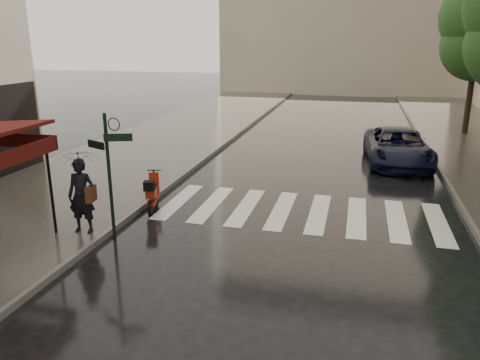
% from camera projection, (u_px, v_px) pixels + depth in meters
% --- Properties ---
extents(ground, '(120.00, 120.00, 0.00)m').
position_uv_depth(ground, '(93.00, 312.00, 8.41)').
color(ground, black).
rests_on(ground, ground).
extents(sidewalk_near, '(6.00, 60.00, 0.12)m').
position_uv_depth(sidewalk_near, '(148.00, 149.00, 20.58)').
color(sidewalk_near, '#38332D').
rests_on(sidewalk_near, ground).
extents(curb_near, '(0.12, 60.00, 0.16)m').
position_uv_depth(curb_near, '(214.00, 153.00, 19.86)').
color(curb_near, '#595651').
rests_on(curb_near, ground).
extents(curb_far, '(0.12, 60.00, 0.16)m').
position_uv_depth(curb_far, '(437.00, 166.00, 17.78)').
color(curb_far, '#595651').
rests_on(curb_far, ground).
extents(crosswalk, '(7.85, 3.20, 0.01)m').
position_uv_depth(crosswalk, '(300.00, 211.00, 13.28)').
color(crosswalk, silver).
rests_on(crosswalk, ground).
extents(signpost, '(1.17, 0.29, 3.10)m').
position_uv_depth(signpost, '(109.00, 167.00, 10.94)').
color(signpost, black).
rests_on(signpost, ground).
extents(tree_far, '(3.80, 3.80, 8.16)m').
position_uv_depth(tree_far, '(480.00, 22.00, 22.19)').
color(tree_far, black).
rests_on(tree_far, sidewalk_far).
extents(pedestrian_with_umbrella, '(1.20, 1.22, 2.56)m').
position_uv_depth(pedestrian_with_umbrella, '(78.00, 166.00, 11.13)').
color(pedestrian_with_umbrella, black).
rests_on(pedestrian_with_umbrella, sidewalk_near).
extents(scooter, '(0.67, 1.50, 1.01)m').
position_uv_depth(scooter, '(152.00, 193.00, 13.38)').
color(scooter, black).
rests_on(scooter, ground).
extents(parked_car, '(2.61, 5.07, 1.37)m').
position_uv_depth(parked_car, '(398.00, 147.00, 18.17)').
color(parked_car, black).
rests_on(parked_car, ground).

